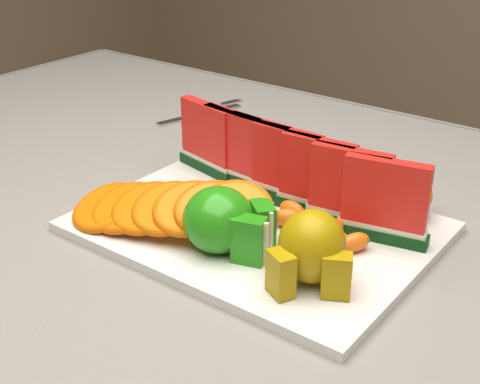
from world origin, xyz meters
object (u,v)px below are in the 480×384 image
Objects in this scene: platter at (257,227)px; fork at (203,114)px; pear_cluster at (311,250)px; side_plate at (348,182)px; apple_cluster at (225,222)px.

platter reaches higher than fork.
pear_cluster is 0.48× the size of fork.
side_plate is at bearing -16.73° from fork.
platter reaches higher than side_plate.
pear_cluster reaches higher than platter.
platter is 4.28× the size of pear_cluster.
apple_cluster is at bearing 179.16° from pear_cluster.
apple_cluster is 0.25m from side_plate.
fork is (-0.34, 0.10, -0.00)m from side_plate.
pear_cluster is at bearing -0.84° from apple_cluster.
side_plate is (0.02, 0.18, -0.00)m from platter.
pear_cluster reaches higher than fork.
fork is (-0.32, 0.28, -0.00)m from platter.
side_plate reaches higher than fork.
apple_cluster is at bearing -85.05° from platter.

